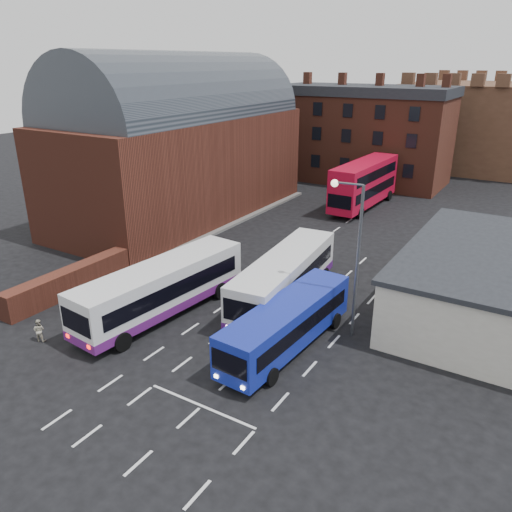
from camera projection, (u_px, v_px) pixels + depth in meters
The scene contains 13 objects.
ground at pixel (164, 347), 28.24m from camera, with size 180.00×180.00×0.00m, color black.
railway_station at pixel (181, 141), 49.65m from camera, with size 12.00×28.00×16.00m.
forecourt_wall at pixel (70, 281), 34.47m from camera, with size 1.20×10.00×1.80m, color #602B1E.
cream_building at pixel (493, 283), 31.24m from camera, with size 10.40×16.40×4.25m.
brick_terrace at pixel (360, 139), 65.63m from camera, with size 22.00×10.00×11.00m, color brown.
castle_keep at pixel (483, 125), 75.45m from camera, with size 22.00×22.00×12.00m, color brown.
bus_white_outbound at pixel (162, 286), 31.20m from camera, with size 4.01×12.54×3.36m.
bus_white_inbound at pixel (285, 275), 32.82m from camera, with size 3.92×12.27×3.29m.
bus_blue at pixel (287, 322), 27.50m from camera, with size 3.11×10.54×2.84m.
bus_red_double at pixel (364, 184), 54.13m from camera, with size 3.49×12.68×5.04m.
street_lamp at pixel (353, 247), 27.56m from camera, with size 1.86×0.46×9.18m.
pedestrian_red at pixel (73, 323), 29.18m from camera, with size 0.61×0.40×1.66m, color maroon.
pedestrian_beige at pixel (39, 330), 28.63m from camera, with size 0.66×0.52×1.36m, color beige.
Camera 1 is at (17.24, -18.04, 15.13)m, focal length 35.00 mm.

